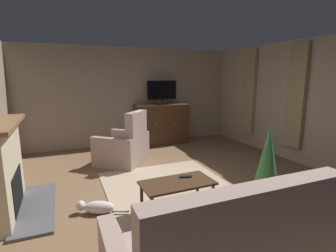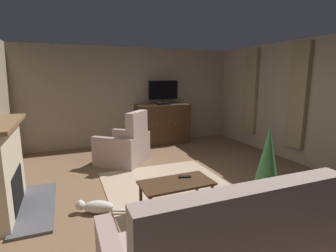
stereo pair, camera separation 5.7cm
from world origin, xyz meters
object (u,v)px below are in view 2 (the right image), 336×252
sofa_floral (227,250)px  armchair_in_far_corner (125,147)px  coffee_table (176,186)px  potted_plant_tall_palm_by_window (268,161)px  cat (96,207)px  television (163,92)px  tv_cabinet (163,125)px  tv_remote (185,177)px

sofa_floral → armchair_in_far_corner: 3.64m
coffee_table → armchair_in_far_corner: size_ratio=0.77×
potted_plant_tall_palm_by_window → cat: 2.55m
potted_plant_tall_palm_by_window → coffee_table: bearing=173.2°
coffee_table → television: bearing=71.9°
sofa_floral → cat: bearing=119.1°
television → armchair_in_far_corner: (-1.34, -1.20, -1.09)m
tv_cabinet → armchair_in_far_corner: (-1.34, -1.25, -0.18)m
coffee_table → tv_cabinet: bearing=72.2°
television → sofa_floral: 5.12m
potted_plant_tall_palm_by_window → armchair_in_far_corner: bearing=122.4°
coffee_table → armchair_in_far_corner: (-0.19, 2.33, -0.04)m
armchair_in_far_corner → tv_cabinet: bearing=42.9°
television → tv_remote: size_ratio=4.84×
coffee_table → potted_plant_tall_palm_by_window: (1.40, -0.17, 0.23)m
coffee_table → cat: bearing=159.2°
television → potted_plant_tall_palm_by_window: bearing=-86.2°
cat → sofa_floral: bearing=-60.9°
cat → tv_cabinet: bearing=55.6°
coffee_table → sofa_floral: sofa_floral is taller
coffee_table → tv_remote: size_ratio=5.89×
potted_plant_tall_palm_by_window → cat: potted_plant_tall_palm_by_window is taller
sofa_floral → potted_plant_tall_palm_by_window: potted_plant_tall_palm_by_window is taller
sofa_floral → coffee_table: bearing=86.3°
coffee_table → potted_plant_tall_palm_by_window: size_ratio=0.87×
television → tv_remote: (-0.98, -3.43, -0.98)m
cat → coffee_table: bearing=-20.8°
tv_cabinet → sofa_floral: size_ratio=0.68×
tv_cabinet → coffee_table: tv_cabinet is taller
tv_cabinet → cat: tv_cabinet is taller
tv_cabinet → potted_plant_tall_palm_by_window: (0.25, -3.75, 0.10)m
television → tv_remote: bearing=-105.9°
potted_plant_tall_palm_by_window → sofa_floral: bearing=-142.4°
tv_cabinet → coffee_table: (-1.15, -3.59, -0.13)m
television → armchair_in_far_corner: size_ratio=0.63×
television → sofa_floral: bearing=-104.3°
television → sofa_floral: size_ratio=0.38×
coffee_table → armchair_in_far_corner: bearing=94.7°
sofa_floral → cat: sofa_floral is taller
sofa_floral → armchair_in_far_corner: bearing=91.7°
tv_cabinet → coffee_table: size_ratio=1.47×
tv_cabinet → armchair_in_far_corner: 1.84m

